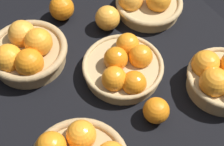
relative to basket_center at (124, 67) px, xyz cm
name	(u,v)px	position (x,y,z in cm)	size (l,w,h in cm)	color
market_tray	(118,76)	(1.17, -1.15, -5.24)	(84.00, 72.00, 3.00)	black
basket_center	(124,67)	(0.00, 0.00, 0.00)	(23.59, 23.59, 9.85)	tan
basket_near_left	(147,1)	(-20.89, -19.43, 0.18)	(22.46, 22.46, 10.43)	tan
basket_near_right	(27,52)	(22.26, -18.18, 1.15)	(23.54, 23.54, 12.06)	tan
basket_far_left	(223,78)	(-20.93, 17.97, 1.31)	(20.84, 20.84, 11.88)	tan
loose_orange_front_gap	(62,8)	(5.41, -30.70, 0.37)	(8.22, 8.22, 8.22)	orange
loose_orange_back_gap	(156,111)	(0.18, 16.47, -0.20)	(7.08, 7.08, 7.08)	orange
loose_orange_side_gap	(108,18)	(-5.39, -19.17, 0.28)	(8.03, 8.03, 8.03)	#F49E33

